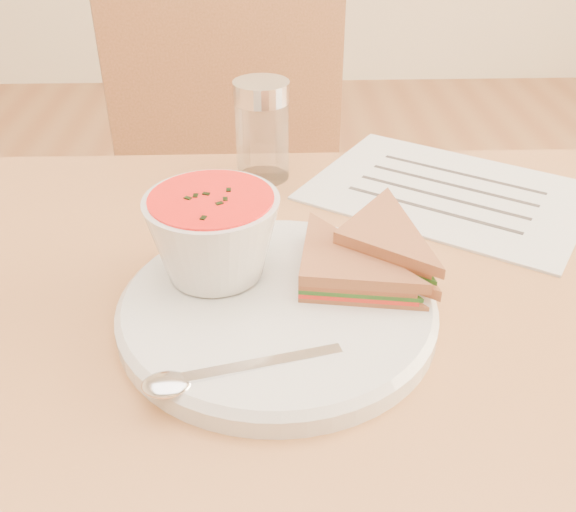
{
  "coord_description": "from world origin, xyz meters",
  "views": [
    {
      "loc": [
        -0.0,
        -0.44,
        1.1
      ],
      "look_at": [
        0.01,
        0.02,
        0.8
      ],
      "focal_mm": 40.0,
      "sensor_mm": 36.0,
      "label": 1
    }
  ],
  "objects_px": {
    "soup_bowl": "(214,240)",
    "condiment_shaker": "(262,131)",
    "chair_far": "(264,251)",
    "plate": "(277,310)"
  },
  "relations": [
    {
      "from": "condiment_shaker",
      "to": "soup_bowl",
      "type": "bearing_deg",
      "value": -100.0
    },
    {
      "from": "soup_bowl",
      "to": "condiment_shaker",
      "type": "bearing_deg",
      "value": 80.0
    },
    {
      "from": "chair_far",
      "to": "condiment_shaker",
      "type": "xyz_separation_m",
      "value": [
        0.0,
        -0.24,
        0.32
      ]
    },
    {
      "from": "chair_far",
      "to": "plate",
      "type": "height_order",
      "value": "chair_far"
    },
    {
      "from": "condiment_shaker",
      "to": "plate",
      "type": "bearing_deg",
      "value": -87.61
    },
    {
      "from": "soup_bowl",
      "to": "condiment_shaker",
      "type": "relative_size",
      "value": 0.98
    },
    {
      "from": "chair_far",
      "to": "plate",
      "type": "distance_m",
      "value": 0.58
    },
    {
      "from": "plate",
      "to": "soup_bowl",
      "type": "bearing_deg",
      "value": 144.34
    },
    {
      "from": "plate",
      "to": "soup_bowl",
      "type": "xyz_separation_m",
      "value": [
        -0.05,
        0.04,
        0.05
      ]
    },
    {
      "from": "chair_far",
      "to": "plate",
      "type": "relative_size",
      "value": 3.58
    }
  ]
}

